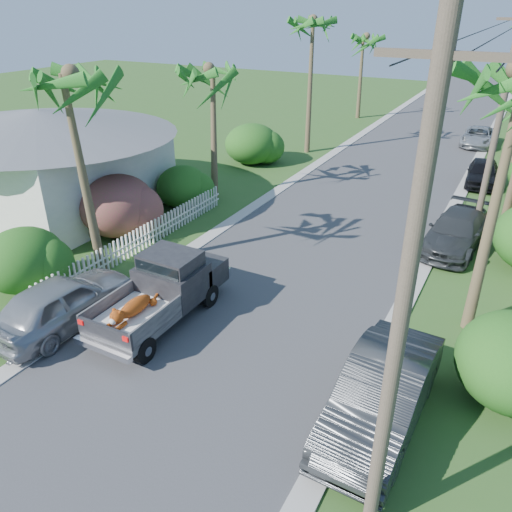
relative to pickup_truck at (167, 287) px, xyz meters
The scene contains 22 objects.
ground 3.15m from the pickup_truck, 42.44° to the right, with size 120.00×120.00×0.00m, color #305720.
road 23.12m from the pickup_truck, 84.53° to the left, with size 8.00×100.00×0.02m, color #38383A.
curb_left 23.11m from the pickup_truck, 95.22° to the left, with size 0.60×100.00×0.06m, color #A5A39E.
curb_right 23.91m from the pickup_truck, 74.21° to the left, with size 0.60×100.00×0.06m, color #A5A39E.
pickup_truck is the anchor object (origin of this frame).
parked_car_rn 7.33m from the pickup_truck, 10.56° to the right, with size 1.75×5.03×1.66m, color #2A2C2E.
parked_car_rm 11.87m from the pickup_truck, 52.63° to the left, with size 1.97×4.83×1.40m, color #2E3133.
parked_car_rf 19.74m from the pickup_truck, 68.60° to the left, with size 1.57×3.90×1.33m, color black.
parked_car_rd 27.81m from the pickup_truck, 77.66° to the left, with size 2.02×4.38×1.22m, color #9EA1A5.
parked_car_ln 3.14m from the pickup_truck, 141.08° to the right, with size 1.89×4.71×1.60m, color #A0A2A7.
palm_l_a 7.22m from the pickup_truck, 166.12° to the left, with size 4.40×4.40×8.20m.
palm_l_b 12.14m from the pickup_truck, 114.73° to the left, with size 4.40×4.40×7.40m.
palm_l_c 21.49m from the pickup_truck, 100.76° to the left, with size 4.40×4.40×9.20m.
palm_l_d 32.73m from the pickup_truck, 97.66° to the left, with size 4.40×4.40×7.70m.
shrub_l_a 5.40m from the pickup_truck, 169.20° to the right, with size 2.60×2.86×2.20m, color #1E4F16.
shrub_l_b 6.88m from the pickup_truck, 144.54° to the left, with size 3.00×3.30×2.60m, color #C41C4E.
shrub_l_c 9.53m from the pickup_truck, 123.06° to the left, with size 2.40×2.64×2.00m, color #1E4F16.
shrub_l_d 17.01m from the pickup_truck, 109.94° to the left, with size 3.20×3.52×2.40m, color #1E4F16.
picket_fence 5.18m from the pickup_truck, 137.45° to the left, with size 0.10×11.00×1.00m, color white.
house_left 11.95m from the pickup_truck, 155.21° to the left, with size 9.00×8.00×4.60m.
utility_pole_a 9.48m from the pickup_truck, 27.22° to the right, with size 1.60×0.26×9.00m.
utility_pole_b 13.95m from the pickup_truck, 54.63° to the left, with size 1.60×0.26×9.00m.
Camera 1 is at (6.64, -8.45, 8.95)m, focal length 35.00 mm.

